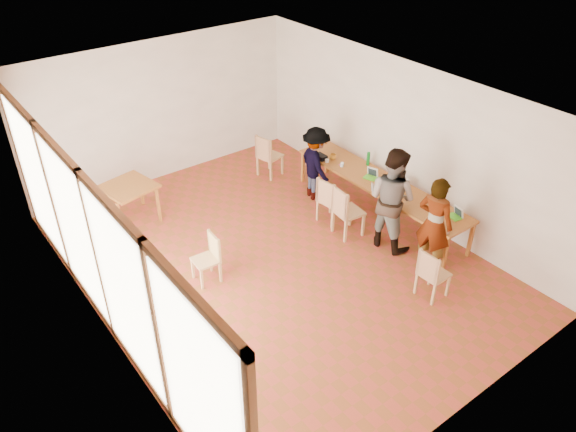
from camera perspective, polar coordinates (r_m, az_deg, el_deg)
name	(u,v)px	position (r m, az deg, el deg)	size (l,w,h in m)	color
ground	(274,261)	(9.94, -1.40, -4.57)	(8.00, 8.00, 0.00)	#AA3D29
wall_back	(161,111)	(12.25, -12.75, 10.39)	(6.00, 0.10, 3.00)	white
wall_front	(478,328)	(6.90, 18.71, -10.72)	(6.00, 0.10, 3.00)	white
wall_right	(401,139)	(10.91, 11.45, 7.67)	(0.10, 8.00, 3.00)	white
window_wall	(96,254)	(8.04, -18.92, -3.68)	(0.10, 8.00, 3.00)	white
ceiling	(272,98)	(8.44, -1.69, 11.87)	(6.00, 8.00, 0.04)	white
communal_table	(380,184)	(10.93, 9.30, 3.22)	(0.80, 4.00, 0.75)	#AB6626
side_table	(128,189)	(11.10, -15.91, 2.62)	(0.90, 0.90, 0.75)	#AB6626
chair_near	(431,270)	(9.13, 14.33, -5.36)	(0.43, 0.43, 0.48)	tan
chair_mid	(344,207)	(10.28, 5.74, 0.89)	(0.52, 0.52, 0.54)	tan
chair_far	(329,196)	(10.65, 4.15, 1.99)	(0.50, 0.50, 0.51)	tan
chair_empty	(267,152)	(12.24, -2.18, 6.50)	(0.54, 0.54, 0.52)	tan
chair_spare	(210,253)	(9.34, -7.93, -3.73)	(0.42, 0.42, 0.46)	tan
person_near	(434,224)	(9.63, 14.64, -0.82)	(0.63, 0.42, 1.74)	gray
person_mid	(391,199)	(10.00, 10.46, 1.76)	(0.94, 0.73, 1.93)	gray
person_far	(316,164)	(11.38, 2.83, 5.33)	(1.00, 0.57, 1.55)	gray
laptop_near	(456,214)	(10.12, 16.74, 0.17)	(0.23, 0.26, 0.19)	#59D225
laptop_mid	(402,185)	(10.78, 11.52, 3.12)	(0.25, 0.27, 0.20)	#59D225
laptop_far	(371,175)	(11.01, 8.47, 4.15)	(0.27, 0.29, 0.20)	#59D225
yellow_mug	(333,157)	(11.60, 4.59, 6.02)	(0.14, 0.14, 0.11)	#C57E23
green_bottle	(368,159)	(11.42, 8.15, 5.78)	(0.07, 0.07, 0.28)	#11751F
clear_glass	(342,165)	(11.34, 5.51, 5.23)	(0.07, 0.07, 0.09)	silver
condiment_cup	(327,161)	(11.50, 3.97, 5.63)	(0.08, 0.08, 0.06)	white
pink_phone	(341,165)	(11.39, 5.43, 5.16)	(0.05, 0.10, 0.01)	#CB4870
black_pouch	(321,157)	(11.61, 3.36, 6.03)	(0.16, 0.26, 0.09)	black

